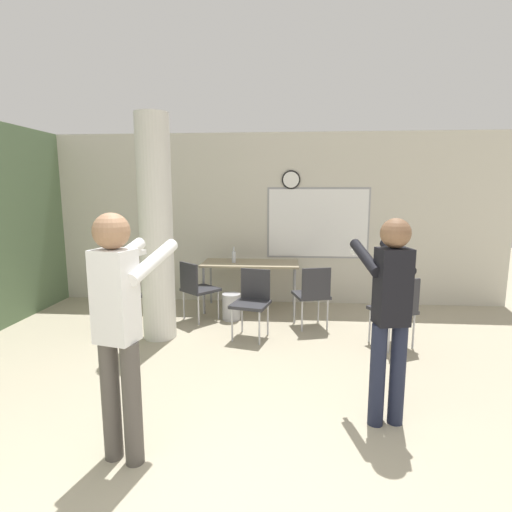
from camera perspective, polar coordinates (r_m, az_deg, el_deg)
The scene contains 12 objects.
wall_back at distance 6.69m, azimuth 0.99°, elevation 5.25°, with size 8.00×0.15×2.80m.
support_pillar at distance 5.14m, azimuth -14.08°, elevation 3.69°, with size 0.42×0.42×2.80m.
folding_table at distance 6.29m, azimuth -0.79°, elevation -1.43°, with size 1.51×0.69×0.76m.
bottle_on_table at distance 6.26m, azimuth -3.19°, elevation -0.08°, with size 0.06×0.06×0.25m.
waste_bin at distance 5.92m, azimuth -3.53°, elevation -7.23°, with size 0.27×0.27×0.39m.
chair_table_right at distance 5.52m, azimuth 8.11°, elevation -5.13°, with size 0.54×0.54×0.87m.
chair_table_left at distance 5.85m, azimuth -8.48°, elevation -4.31°, with size 0.62×0.62×0.87m.
chair_mid_room at distance 5.09m, azimuth 19.44°, elevation -6.85°, with size 0.59×0.59×0.87m.
chair_table_front at distance 5.16m, azimuth -0.55°, elevation -6.07°, with size 0.53×0.53×0.87m.
chair_near_pillar at distance 5.86m, azimuth -19.08°, elevation -4.71°, with size 0.60×0.60×0.87m.
person_playing_front at distance 2.88m, azimuth -18.94°, elevation -8.54°, with size 0.50×0.72×1.75m.
person_playing_side at distance 3.33m, azimuth 18.58°, elevation -6.76°, with size 0.45×0.65×1.68m.
Camera 1 is at (0.43, -1.61, 1.89)m, focal length 28.00 mm.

